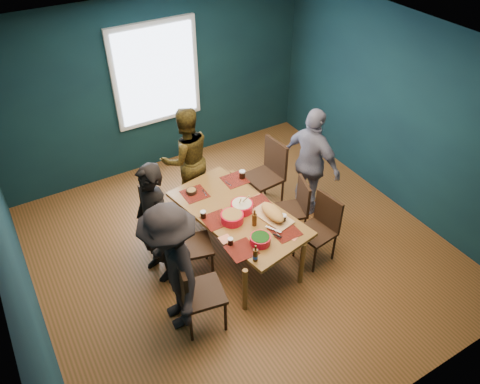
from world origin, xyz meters
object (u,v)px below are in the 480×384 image
object	(u,v)px
dining_table	(238,216)
person_back	(186,159)
bowl_salad	(232,217)
chair_right_far	(269,170)
person_far_left	(154,224)
cutting_board	(273,214)
chair_right_near	(321,224)
chair_left_far	(160,216)
bowl_dumpling	(242,206)
bowl_herbs	(260,240)
chair_left_near	(193,289)
chair_right_mid	(296,205)
chair_left_mid	(186,242)
person_right	(312,163)
person_near_left	(172,269)

from	to	relation	value
dining_table	person_back	distance (m)	1.29
bowl_salad	chair_right_far	bearing A→B (deg)	36.32
person_far_left	cutting_board	bearing A→B (deg)	56.32
chair_right_near	bowl_salad	distance (m)	1.14
chair_left_far	bowl_dumpling	distance (m)	1.05
person_far_left	bowl_dumpling	xyz separation A→B (m)	(1.07, -0.20, -0.05)
dining_table	cutting_board	distance (m)	0.45
bowl_dumpling	chair_right_far	bearing A→B (deg)	37.88
person_far_left	bowl_salad	size ratio (longest dim) A/B	5.78
bowl_dumpling	bowl_herbs	distance (m)	0.61
bowl_dumpling	bowl_herbs	bearing A→B (deg)	-101.06
chair_left_near	chair_right_mid	xyz separation A→B (m)	(1.83, 0.66, -0.09)
chair_left_near	bowl_herbs	world-z (taller)	chair_left_near
chair_left_mid	bowl_herbs	distance (m)	0.91
chair_left_mid	bowl_herbs	size ratio (longest dim) A/B	3.95
chair_left_mid	chair_left_far	bearing A→B (deg)	115.20
chair_left_far	chair_right_mid	distance (m)	1.78
chair_right_far	bowl_salad	world-z (taller)	chair_right_far
chair_left_near	person_back	size ratio (longest dim) A/B	0.65
chair_left_near	chair_right_far	xyz separation A→B (m)	(1.89, 1.39, 0.02)
chair_right_mid	chair_left_far	bearing A→B (deg)	176.34
bowl_herbs	dining_table	bearing A→B (deg)	84.47
chair_right_mid	bowl_dumpling	size ratio (longest dim) A/B	3.09
chair_left_near	chair_right_far	bearing A→B (deg)	47.03
chair_right_mid	person_back	world-z (taller)	person_back
person_right	cutting_board	xyz separation A→B (m)	(-1.02, -0.56, -0.05)
bowl_herbs	cutting_board	bearing A→B (deg)	38.97
chair_right_far	person_near_left	size ratio (longest dim) A/B	0.64
cutting_board	bowl_salad	bearing A→B (deg)	144.56
dining_table	bowl_herbs	world-z (taller)	bowl_herbs
chair_left_near	bowl_dumpling	xyz separation A→B (m)	(1.04, 0.74, 0.17)
dining_table	cutting_board	world-z (taller)	cutting_board
person_near_left	dining_table	bearing A→B (deg)	120.95
chair_left_far	chair_left_near	world-z (taller)	chair_left_near
chair_left_mid	chair_right_near	bearing A→B (deg)	-4.35
chair_right_mid	person_right	xyz separation A→B (m)	(0.48, 0.33, 0.31)
dining_table	cutting_board	size ratio (longest dim) A/B	2.96
chair_right_mid	bowl_dumpling	bearing A→B (deg)	-169.09
person_near_left	cutting_board	bearing A→B (deg)	104.58
chair_left_near	bowl_salad	distance (m)	1.06
chair_right_far	chair_right_mid	world-z (taller)	chair_right_far
person_right	person_near_left	world-z (taller)	person_near_left
chair_left_mid	bowl_dumpling	xyz separation A→B (m)	(0.78, 0.01, 0.20)
bowl_dumpling	bowl_herbs	world-z (taller)	bowl_dumpling
chair_left_mid	person_back	distance (m)	1.45
chair_right_far	dining_table	bearing A→B (deg)	-148.74
chair_right_near	person_near_left	distance (m)	2.02
chair_right_far	bowl_dumpling	distance (m)	1.08
chair_right_far	bowl_herbs	world-z (taller)	chair_right_far
chair_right_mid	chair_left_mid	bearing A→B (deg)	-165.87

